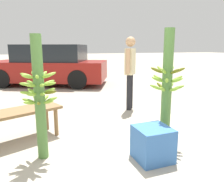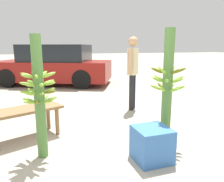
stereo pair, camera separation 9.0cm
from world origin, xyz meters
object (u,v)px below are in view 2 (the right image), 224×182
at_px(market_bench, 24,114).
at_px(produce_crate, 152,144).
at_px(banana_stalk_left, 39,96).
at_px(vendor_person, 133,66).
at_px(parked_car, 54,66).
at_px(banana_stalk_center, 167,87).

xyz_separation_m(market_bench, produce_crate, (1.46, -1.17, -0.18)).
relative_size(banana_stalk_left, vendor_person, 0.96).
height_order(vendor_person, parked_car, vendor_person).
relative_size(market_bench, parked_car, 0.26).
bearing_deg(banana_stalk_left, market_bench, 109.29).
bearing_deg(produce_crate, parked_car, 96.10).
distance_m(banana_stalk_left, banana_stalk_center, 1.66).
relative_size(vendor_person, parked_car, 0.35).
relative_size(banana_stalk_center, parked_car, 0.36).
distance_m(banana_stalk_center, vendor_person, 1.80).
bearing_deg(vendor_person, market_bench, 151.51).
bearing_deg(market_bench, vendor_person, 1.78).
bearing_deg(banana_stalk_left, parked_car, 83.84).
xyz_separation_m(vendor_person, market_bench, (-2.16, -0.94, -0.55)).
bearing_deg(vendor_person, banana_stalk_left, 167.11).
bearing_deg(banana_stalk_left, vendor_person, 39.15).
xyz_separation_m(banana_stalk_left, produce_crate, (1.24, -0.54, -0.57)).
xyz_separation_m(parked_car, produce_crate, (0.65, -6.04, -0.48)).
height_order(banana_stalk_left, produce_crate, banana_stalk_left).
distance_m(banana_stalk_center, parked_car, 5.79).
distance_m(banana_stalk_center, produce_crate, 0.81).
bearing_deg(banana_stalk_left, produce_crate, -23.40).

